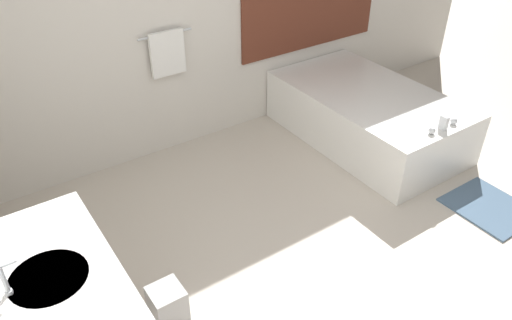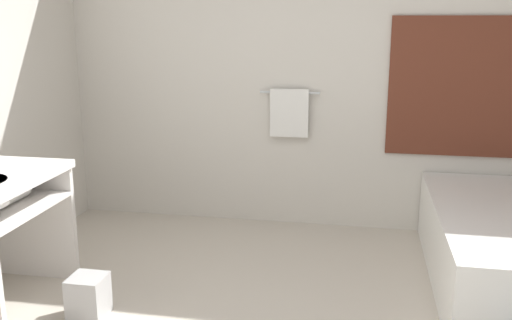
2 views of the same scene
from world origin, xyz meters
The scene contains 6 objects.
ground_plane centered at (0.00, 0.00, 0.00)m, with size 16.00×16.00×0.00m, color beige.
wall_back_with_blinds centered at (0.05, 2.23, 1.34)m, with size 7.40×0.13×2.70m.
sink_faucet centered at (-2.04, 0.24, 0.93)m, with size 0.09×0.04×0.18m.
bathtub centered at (1.34, 1.25, 0.28)m, with size 1.08×1.88×0.64m.
waste_bin centered at (-1.26, 0.35, 0.13)m, with size 0.21×0.21×0.26m.
bath_mat centered at (1.42, -0.14, 0.01)m, with size 0.56×0.63×0.02m.
Camera 1 is at (-1.98, -1.69, 2.66)m, focal length 35.00 mm.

